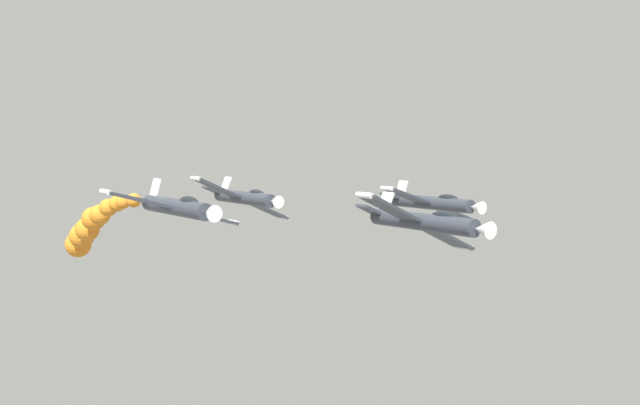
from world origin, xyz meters
The scene contains 5 objects.
airplane_lead centered at (-0.33, 10.98, 112.62)m, with size 8.86×10.35×4.27m.
airplane_left_inner centered at (-11.35, -0.02, 112.60)m, with size 9.20×10.35×3.45m.
airplane_right_inner centered at (11.56, 0.37, 113.37)m, with size 9.31×10.35×3.26m.
smoke_trail_right_inner centered at (10.79, -20.69, 109.89)m, with size 3.12×20.31×7.17m.
airplane_left_outer centered at (0.74, -10.18, 112.92)m, with size 8.90×10.35×4.16m.
Camera 1 is at (31.14, 45.32, 117.39)m, focal length 41.80 mm.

